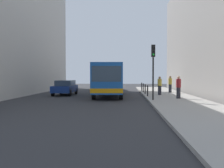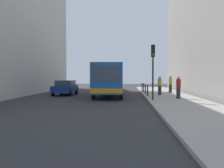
% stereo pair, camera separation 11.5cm
% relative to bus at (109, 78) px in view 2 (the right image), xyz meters
% --- Properties ---
extents(ground_plane, '(80.00, 80.00, 0.00)m').
position_rel_bus_xyz_m(ground_plane, '(0.09, -3.61, -1.73)').
color(ground_plane, '#2D2D30').
extents(sidewalk, '(4.40, 40.00, 0.15)m').
position_rel_bus_xyz_m(sidewalk, '(5.49, -3.61, -1.65)').
color(sidewalk, '#9E9991').
rests_on(sidewalk, ground).
extents(bus, '(2.79, 11.08, 3.00)m').
position_rel_bus_xyz_m(bus, '(0.00, 0.00, 0.00)').
color(bus, '#19519E').
rests_on(bus, ground).
extents(car_beside_bus, '(1.91, 4.42, 1.48)m').
position_rel_bus_xyz_m(car_beside_bus, '(-4.47, 0.70, -0.94)').
color(car_beside_bus, navy).
rests_on(car_beside_bus, ground).
extents(car_behind_bus, '(1.93, 4.43, 1.48)m').
position_rel_bus_xyz_m(car_behind_bus, '(-0.16, 10.38, -0.94)').
color(car_behind_bus, navy).
rests_on(car_behind_bus, ground).
extents(traffic_light, '(0.28, 0.33, 4.10)m').
position_rel_bus_xyz_m(traffic_light, '(3.64, -5.89, 1.28)').
color(traffic_light, black).
rests_on(traffic_light, sidewalk).
extents(bollard_near, '(0.11, 0.11, 0.95)m').
position_rel_bus_xyz_m(bollard_near, '(3.54, -2.22, -1.10)').
color(bollard_near, black).
rests_on(bollard_near, sidewalk).
extents(bollard_mid, '(0.11, 0.11, 0.95)m').
position_rel_bus_xyz_m(bollard_mid, '(3.54, 0.57, -1.10)').
color(bollard_mid, black).
rests_on(bollard_mid, sidewalk).
extents(bollard_far, '(0.11, 0.11, 0.95)m').
position_rel_bus_xyz_m(bollard_far, '(3.54, 3.37, -1.10)').
color(bollard_far, black).
rests_on(bollard_far, sidewalk).
extents(bollard_farthest, '(0.11, 0.11, 0.95)m').
position_rel_bus_xyz_m(bollard_farthest, '(3.54, 6.17, -1.10)').
color(bollard_farthest, black).
rests_on(bollard_farthest, sidewalk).
extents(pedestrian_near_signal, '(0.38, 0.38, 1.78)m').
position_rel_bus_xyz_m(pedestrian_near_signal, '(5.79, -4.46, -0.68)').
color(pedestrian_near_signal, '#26262D').
rests_on(pedestrian_near_signal, sidewalk).
extents(pedestrian_mid_sidewalk, '(0.38, 0.38, 1.73)m').
position_rel_bus_xyz_m(pedestrian_mid_sidewalk, '(4.79, -0.74, -0.71)').
color(pedestrian_mid_sidewalk, '#26262D').
rests_on(pedestrian_mid_sidewalk, sidewalk).
extents(pedestrian_far_sidewalk, '(0.38, 0.38, 1.77)m').
position_rel_bus_xyz_m(pedestrian_far_sidewalk, '(6.36, 2.84, -0.69)').
color(pedestrian_far_sidewalk, '#26262D').
rests_on(pedestrian_far_sidewalk, sidewalk).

